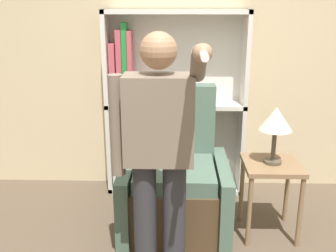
# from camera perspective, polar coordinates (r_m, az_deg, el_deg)

# --- Properties ---
(wall_back) EXTENTS (8.00, 0.06, 2.80)m
(wall_back) POSITION_cam_1_polar(r_m,az_deg,el_deg) (3.85, 4.12, 11.27)
(wall_back) COLOR beige
(wall_back) RESTS_ON ground_plane
(bookcase) EXTENTS (1.33, 0.28, 1.76)m
(bookcase) POSITION_cam_1_polar(r_m,az_deg,el_deg) (3.80, -1.11, 2.79)
(bookcase) COLOR silver
(bookcase) RESTS_ON ground_plane
(armchair) EXTENTS (0.87, 0.81, 1.16)m
(armchair) POSITION_cam_1_polar(r_m,az_deg,el_deg) (3.30, 0.99, -8.46)
(armchair) COLOR #4C3823
(armchair) RESTS_ON ground_plane
(person_standing) EXTENTS (0.57, 0.78, 1.65)m
(person_standing) POSITION_cam_1_polar(r_m,az_deg,el_deg) (2.42, -1.35, -3.27)
(person_standing) COLOR #2D2D33
(person_standing) RESTS_ON ground_plane
(side_table) EXTENTS (0.44, 0.44, 0.62)m
(side_table) POSITION_cam_1_polar(r_m,az_deg,el_deg) (3.22, 14.75, -7.03)
(side_table) COLOR #846647
(side_table) RESTS_ON ground_plane
(table_lamp) EXTENTS (0.25, 0.25, 0.45)m
(table_lamp) POSITION_cam_1_polar(r_m,az_deg,el_deg) (3.07, 15.38, 0.68)
(table_lamp) COLOR #4C4233
(table_lamp) RESTS_ON side_table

